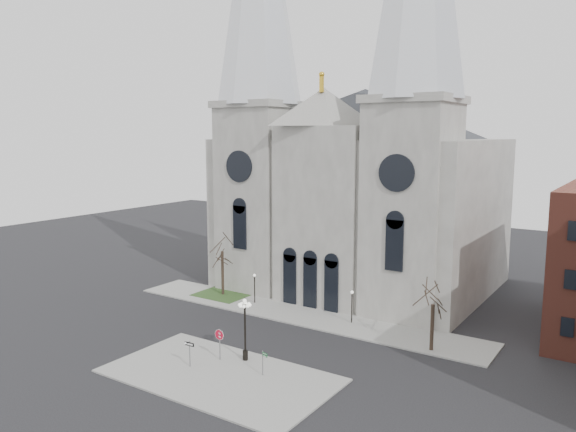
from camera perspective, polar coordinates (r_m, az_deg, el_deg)
The scene contains 13 objects.
ground at distance 51.01m, azimuth -5.84°, elevation -13.18°, with size 160.00×160.00×0.00m, color black.
sidewalk_near at distance 45.68m, azimuth -6.95°, elevation -15.77°, with size 18.00×10.00×0.14m, color gray.
sidewalk_far at distance 59.36m, azimuth 1.01°, elevation -9.91°, with size 40.00×6.00×0.14m, color gray.
grass_patch at distance 66.38m, azimuth -6.62°, elevation -7.95°, with size 6.00×5.00×0.18m, color #28441D.
cathedral at distance 66.65m, azimuth 6.61°, elevation 8.15°, with size 33.00×26.66×54.00m.
tree_left at distance 65.05m, azimuth -6.70°, elevation -3.30°, with size 3.20×3.20×7.50m.
tree_right at distance 50.08m, azimuth 14.52°, elevation -8.41°, with size 3.20×3.20×6.00m.
ped_lamp_left at distance 62.38m, azimuth -3.42°, elevation -6.84°, with size 0.32×0.32×3.26m.
ped_lamp_right at distance 56.25m, azimuth 6.51°, elevation -8.59°, with size 0.32×0.32×3.26m.
stop_sign at distance 47.70m, azimuth -6.96°, elevation -12.20°, with size 0.89×0.36×2.60m.
globe_lamp at distance 46.92m, azimuth -4.40°, elevation -10.66°, with size 1.39×1.39×5.22m.
one_way_sign at distance 46.82m, azimuth -9.96°, elevation -13.19°, with size 0.94×0.10×2.15m.
street_name_sign at distance 44.75m, azimuth -2.52°, elevation -14.49°, with size 0.62×0.21×1.98m.
Camera 1 is at (30.30, -36.50, 18.75)m, focal length 35.00 mm.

